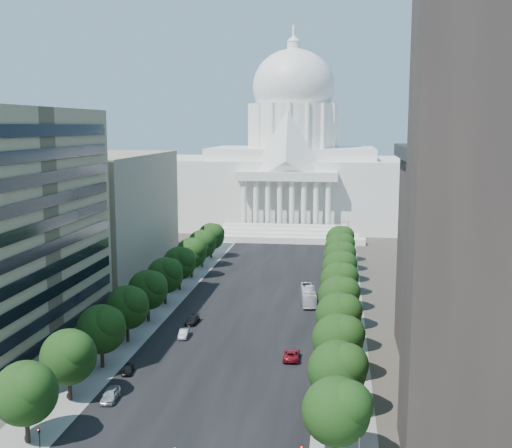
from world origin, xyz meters
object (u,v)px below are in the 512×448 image
at_px(car_parked, 110,395).
at_px(city_bus, 308,295).
at_px(car_red, 291,355).
at_px(car_silver, 184,334).
at_px(car_dark_b, 193,320).
at_px(car_dark_a, 128,369).

xyz_separation_m(car_parked, city_bus, (24.21, 52.19, 0.87)).
relative_size(car_red, car_parked, 1.14).
relative_size(car_silver, car_dark_b, 0.92).
relative_size(car_red, car_dark_b, 1.16).
height_order(car_silver, car_red, car_red).
xyz_separation_m(car_red, car_parked, (-23.21, -18.72, 0.06)).
relative_size(car_dark_a, car_red, 0.69).
bearing_deg(city_bus, car_red, -97.44).
relative_size(car_dark_a, car_parked, 0.78).
bearing_deg(car_dark_b, car_silver, -82.89).
relative_size(car_parked, city_bus, 0.39).
xyz_separation_m(car_dark_a, car_parked, (0.82, -9.68, 0.18)).
bearing_deg(city_bus, car_dark_a, -126.21).
xyz_separation_m(car_red, car_dark_b, (-19.96, 16.19, -0.07)).
bearing_deg(car_parked, car_silver, 78.32).
height_order(car_parked, city_bus, city_bus).
bearing_deg(car_dark_a, car_silver, 67.98).
distance_m(car_silver, car_red, 21.35).
distance_m(car_silver, car_parked, 27.23).
bearing_deg(car_silver, car_dark_a, -109.28).
relative_size(car_dark_a, car_dark_b, 0.80).
bearing_deg(car_red, car_dark_b, -40.12).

